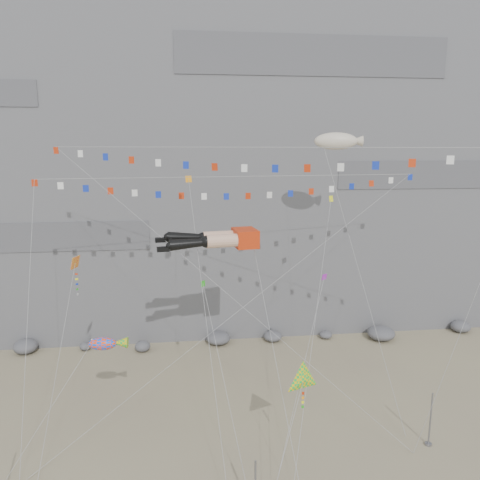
# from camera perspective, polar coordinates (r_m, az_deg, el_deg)

# --- Properties ---
(ground) EXTENTS (120.00, 120.00, 0.00)m
(ground) POSITION_cam_1_polar(r_m,az_deg,el_deg) (37.25, -0.62, -23.17)
(ground) COLOR gray
(ground) RESTS_ON ground
(cliff) EXTENTS (80.00, 28.00, 50.00)m
(cliff) POSITION_cam_1_polar(r_m,az_deg,el_deg) (62.63, -3.89, 15.01)
(cliff) COLOR slate
(cliff) RESTS_ON ground
(talus_boulders) EXTENTS (60.00, 3.00, 1.20)m
(talus_boulders) POSITION_cam_1_polar(r_m,az_deg,el_deg) (51.82, -2.66, -11.89)
(talus_boulders) COLOR #58595D
(talus_boulders) RESTS_ON ground
(anchor_pole_right) EXTENTS (0.12, 0.12, 4.08)m
(anchor_pole_right) POSITION_cam_1_polar(r_m,az_deg,el_deg) (38.10, 22.20, -19.59)
(anchor_pole_right) COLOR slate
(anchor_pole_right) RESTS_ON ground
(legs_kite) EXTENTS (8.95, 15.32, 19.77)m
(legs_kite) POSITION_cam_1_polar(r_m,az_deg,el_deg) (36.60, -2.67, 0.09)
(legs_kite) COLOR red
(legs_kite) RESTS_ON ground
(flag_banner_upper) EXTENTS (32.12, 13.67, 26.94)m
(flag_banner_upper) POSITION_cam_1_polar(r_m,az_deg,el_deg) (39.84, -0.37, 7.71)
(flag_banner_upper) COLOR red
(flag_banner_upper) RESTS_ON ground
(flag_banner_lower) EXTENTS (31.28, 13.57, 24.02)m
(flag_banner_lower) POSITION_cam_1_polar(r_m,az_deg,el_deg) (33.63, 2.45, 11.19)
(flag_banner_lower) COLOR red
(flag_banner_lower) RESTS_ON ground
(harlequin_kite) EXTENTS (2.65, 8.25, 14.65)m
(harlequin_kite) POSITION_cam_1_polar(r_m,az_deg,el_deg) (36.56, -19.45, -2.67)
(harlequin_kite) COLOR red
(harlequin_kite) RESTS_ON ground
(fish_windsock) EXTENTS (7.59, 5.89, 10.66)m
(fish_windsock) POSITION_cam_1_polar(r_m,az_deg,el_deg) (35.61, -16.44, -12.06)
(fish_windsock) COLOR #FE3E0C
(fish_windsock) RESTS_ON ground
(delta_kite) EXTENTS (4.53, 5.07, 8.86)m
(delta_kite) POSITION_cam_1_polar(r_m,az_deg,el_deg) (30.96, 7.74, -16.57)
(delta_kite) COLOR #EAB60B
(delta_kite) RESTS_ON ground
(blimp_windsock) EXTENTS (5.03, 12.34, 24.32)m
(blimp_windsock) POSITION_cam_1_polar(r_m,az_deg,el_deg) (42.59, 11.62, 11.68)
(blimp_windsock) COLOR beige
(blimp_windsock) RESTS_ON ground
(small_kite_a) EXTENTS (2.53, 17.09, 24.65)m
(small_kite_a) POSITION_cam_1_polar(r_m,az_deg,el_deg) (39.94, -6.23, 6.88)
(small_kite_a) COLOR orange
(small_kite_a) RESTS_ON ground
(small_kite_b) EXTENTS (7.02, 12.35, 17.03)m
(small_kite_b) POSITION_cam_1_polar(r_m,az_deg,el_deg) (38.66, 10.16, -4.83)
(small_kite_b) COLOR purple
(small_kite_b) RESTS_ON ground
(small_kite_c) EXTENTS (2.87, 10.44, 14.88)m
(small_kite_c) POSITION_cam_1_polar(r_m,az_deg,el_deg) (35.25, -4.42, -5.89)
(small_kite_c) COLOR green
(small_kite_c) RESTS_ON ground
(small_kite_d) EXTENTS (6.66, 14.02, 22.19)m
(small_kite_d) POSITION_cam_1_polar(r_m,az_deg,el_deg) (40.08, 10.97, 4.40)
(small_kite_d) COLOR #FEFF15
(small_kite_d) RESTS_ON ground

